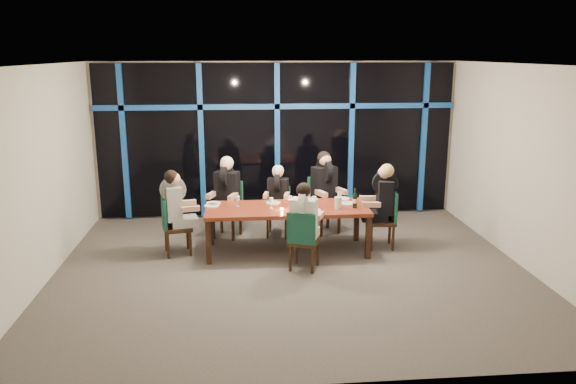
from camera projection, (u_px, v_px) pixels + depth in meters
name	position (u px, v px, depth m)	size (l,w,h in m)	color
room	(292.00, 135.00, 7.91)	(7.04, 7.00, 3.02)	#59534F
window_wall	(278.00, 138.00, 10.86)	(6.86, 0.43, 2.94)	black
dining_table	(287.00, 211.00, 9.01)	(2.60, 1.00, 0.75)	maroon
chair_far_left	(229.00, 206.00, 9.85)	(0.58, 0.58, 0.97)	black
chair_far_mid	(278.00, 208.00, 9.91)	(0.47, 0.47, 0.86)	black
chair_far_right	(322.00, 201.00, 10.09)	(0.61, 0.61, 1.00)	black
chair_end_left	(172.00, 223.00, 8.91)	(0.52, 0.52, 0.94)	black
chair_end_right	(387.00, 216.00, 9.24)	(0.49, 0.49, 0.96)	black
chair_near_mid	(303.00, 238.00, 8.25)	(0.55, 0.55, 0.91)	black
diner_far_left	(226.00, 185.00, 9.68)	(0.60, 0.67, 0.95)	black
diner_far_mid	(278.00, 190.00, 9.75)	(0.47, 0.58, 0.84)	black
diner_far_right	(325.00, 180.00, 9.92)	(0.62, 0.69, 0.98)	black
diner_end_left	(176.00, 200.00, 8.84)	(0.63, 0.52, 0.92)	black
diner_end_right	(383.00, 194.00, 9.15)	(0.62, 0.51, 0.94)	black
diner_near_mid	(304.00, 213.00, 8.24)	(0.56, 0.62, 0.89)	white
plate_far_left	(214.00, 203.00, 9.20)	(0.24, 0.24, 0.01)	white
plate_far_mid	(273.00, 203.00, 9.23)	(0.24, 0.24, 0.01)	white
plate_far_right	(343.00, 199.00, 9.48)	(0.24, 0.24, 0.01)	white
plate_end_left	(212.00, 206.00, 9.04)	(0.24, 0.24, 0.01)	white
plate_end_right	(348.00, 203.00, 9.20)	(0.24, 0.24, 0.01)	white
plate_near_mid	(313.00, 210.00, 8.79)	(0.24, 0.24, 0.01)	white
wine_bottle	(355.00, 200.00, 8.92)	(0.07, 0.07, 0.32)	black
water_pitcher	(338.00, 203.00, 8.89)	(0.12, 0.10, 0.19)	silver
tea_light	(282.00, 209.00, 8.83)	(0.05, 0.05, 0.03)	#F8AB4A
wine_glass_a	(271.00, 201.00, 8.90)	(0.07, 0.07, 0.17)	white
wine_glass_b	(290.00, 199.00, 9.00)	(0.07, 0.07, 0.17)	silver
wine_glass_c	(314.00, 200.00, 8.90)	(0.07, 0.07, 0.19)	silver
wine_glass_d	(238.00, 199.00, 9.00)	(0.07, 0.07, 0.17)	silver
wine_glass_e	(340.00, 195.00, 9.22)	(0.07, 0.07, 0.18)	silver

